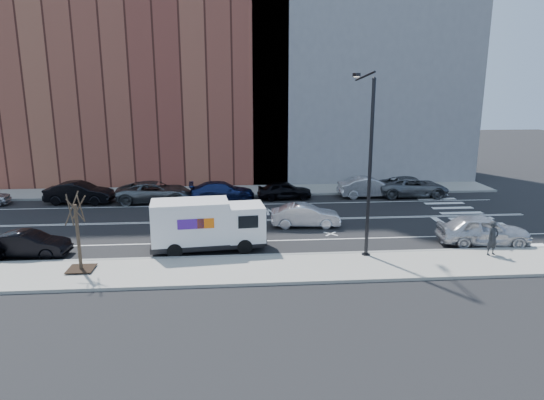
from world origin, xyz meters
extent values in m
plane|color=black|center=(0.00, 0.00, 0.00)|extent=(120.00, 120.00, 0.00)
cube|color=gray|center=(0.00, -8.80, 0.07)|extent=(44.00, 3.60, 0.15)
cube|color=gray|center=(0.00, 8.80, 0.07)|extent=(44.00, 3.60, 0.15)
cube|color=gray|center=(0.00, -7.00, 0.08)|extent=(44.00, 0.25, 0.17)
cube|color=gray|center=(0.00, 7.00, 0.08)|extent=(44.00, 0.25, 0.17)
cube|color=brown|center=(-8.00, 15.60, 11.00)|extent=(26.00, 10.00, 22.00)
cube|color=slate|center=(12.00, 15.60, 13.00)|extent=(20.00, 10.00, 26.00)
cylinder|color=black|center=(7.00, -7.40, 4.50)|extent=(0.18, 0.18, 9.00)
cylinder|color=black|center=(7.00, -7.40, 0.10)|extent=(0.44, 0.44, 0.20)
sphere|color=black|center=(7.00, -7.40, 8.95)|extent=(0.20, 0.20, 0.20)
cylinder|color=black|center=(7.00, -5.70, 9.10)|extent=(0.11, 3.49, 0.48)
cube|color=black|center=(7.00, -4.00, 9.20)|extent=(0.25, 0.80, 0.18)
cube|color=#FFF2CC|center=(7.00, -4.00, 9.10)|extent=(0.18, 0.55, 0.03)
cube|color=black|center=(-7.00, -8.40, 0.23)|extent=(1.20, 1.20, 0.04)
cylinder|color=#382B1E|center=(-7.00, -8.40, 1.75)|extent=(0.16, 0.16, 3.20)
cylinder|color=#382B1E|center=(-6.75, -8.40, 3.15)|extent=(0.06, 0.80, 1.44)
cylinder|color=#382B1E|center=(-6.92, -8.16, 3.15)|extent=(0.81, 0.31, 1.19)
cylinder|color=#382B1E|center=(-7.20, -8.25, 3.15)|extent=(0.58, 0.76, 1.50)
cylinder|color=#382B1E|center=(-7.20, -8.55, 3.15)|extent=(0.47, 0.61, 1.37)
cylinder|color=#382B1E|center=(-6.92, -8.64, 3.15)|extent=(0.72, 0.29, 1.13)
cube|color=black|center=(-1.20, -5.60, 0.43)|extent=(6.07, 2.58, 0.29)
cube|color=silver|center=(0.88, -5.39, 1.47)|extent=(2.10, 2.23, 1.90)
cube|color=black|center=(1.84, -5.29, 1.76)|extent=(0.23, 1.76, 0.90)
cube|color=black|center=(0.98, -6.42, 1.76)|extent=(1.05, 0.14, 0.67)
cube|color=black|center=(0.77, -4.36, 1.76)|extent=(1.05, 0.14, 0.67)
cube|color=black|center=(1.81, -5.29, 0.52)|extent=(0.33, 1.91, 0.33)
cube|color=silver|center=(-2.06, -5.69, 1.67)|extent=(4.19, 2.49, 2.19)
cube|color=#47198C|center=(-1.95, -6.75, 1.81)|extent=(1.33, 0.15, 0.52)
cube|color=orange|center=(-1.19, -6.67, 1.81)|extent=(0.85, 0.11, 0.52)
cube|color=#47198C|center=(-2.16, -4.63, 1.81)|extent=(1.33, 0.15, 0.52)
cube|color=orange|center=(-1.41, -4.55, 1.81)|extent=(0.85, 0.11, 0.52)
cylinder|color=black|center=(0.79, -6.35, 0.40)|extent=(0.82, 0.35, 0.80)
cylinder|color=black|center=(0.59, -4.46, 0.40)|extent=(0.82, 0.35, 0.80)
cylinder|color=black|center=(-2.81, -6.72, 0.40)|extent=(0.82, 0.35, 0.80)
cylinder|color=black|center=(-3.00, -4.83, 0.40)|extent=(0.82, 0.35, 0.80)
imported|color=black|center=(-11.20, 5.72, 0.81)|extent=(5.05, 2.18, 1.62)
imported|color=#54585C|center=(-5.67, 5.72, 0.78)|extent=(5.79, 2.92, 1.57)
imported|color=#16204D|center=(-0.63, 5.90, 0.72)|extent=(5.08, 2.36, 1.44)
imported|color=black|center=(4.20, 5.84, 0.71)|extent=(4.24, 1.86, 1.42)
imported|color=#ADAEB2|center=(10.91, 5.98, 0.80)|extent=(4.90, 1.86, 1.60)
imported|color=#575B60|center=(14.40, 5.96, 0.78)|extent=(5.69, 2.74, 1.56)
imported|color=silver|center=(4.71, -1.60, 0.71)|extent=(4.39, 1.77, 1.42)
imported|color=black|center=(-10.36, -5.86, 0.67)|extent=(4.18, 1.71, 1.35)
imported|color=silver|center=(14.01, -5.92, 0.84)|extent=(5.11, 2.50, 1.68)
imported|color=black|center=(13.43, -7.95, 1.05)|extent=(0.75, 0.60, 1.80)
camera|label=1|loc=(0.24, -30.55, 8.75)|focal=32.00mm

